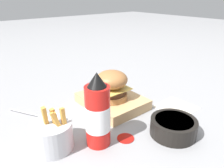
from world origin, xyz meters
The scene contains 9 objects.
ground_plane centered at (0.00, 0.00, 0.00)m, with size 6.00×6.00×0.00m, color gray.
serving_board centered at (-0.01, 0.07, 0.02)m, with size 0.23×0.18×0.04m.
burger centered at (-0.02, 0.09, 0.09)m, with size 0.11×0.11×0.10m.
ketchup_bottle centered at (-0.15, 0.24, 0.09)m, with size 0.07×0.07×0.21m.
fries_basket centered at (-0.09, 0.35, 0.04)m, with size 0.11×0.11×0.13m.
side_bowl centered at (-0.26, 0.05, 0.03)m, with size 0.13×0.13×0.05m.
spoon centered at (0.08, 0.32, 0.01)m, with size 0.17×0.10×0.01m.
ketchup_puddle centered at (-0.19, 0.17, 0.00)m, with size 0.05×0.05×0.00m.
parchment_square centered at (-0.17, -0.10, 0.00)m, with size 0.13×0.13×0.00m.
Camera 1 is at (-0.56, 0.53, 0.39)m, focal length 35.00 mm.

